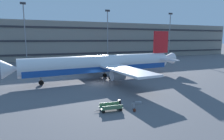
% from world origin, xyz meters
% --- Properties ---
extents(ground_plane, '(600.00, 600.00, 0.00)m').
position_xyz_m(ground_plane, '(0.00, 0.00, 0.00)').
color(ground_plane, '#5B5B60').
extents(terminal_structure, '(169.66, 16.81, 15.13)m').
position_xyz_m(terminal_structure, '(0.00, 50.96, 7.57)').
color(terminal_structure, gray).
rests_on(terminal_structure, ground_plane).
extents(airliner, '(37.45, 30.36, 10.13)m').
position_xyz_m(airliner, '(2.29, 3.51, 3.12)').
color(airliner, silver).
rests_on(airliner, ground_plane).
extents(light_mast_left, '(1.80, 0.50, 20.23)m').
position_xyz_m(light_mast_left, '(-13.70, 37.90, 11.78)').
color(light_mast_left, gray).
rests_on(light_mast_left, ground_plane).
extents(light_mast_center_left, '(1.80, 0.50, 19.42)m').
position_xyz_m(light_mast_center_left, '(15.92, 37.90, 11.36)').
color(light_mast_center_left, gray).
rests_on(light_mast_center_left, ground_plane).
extents(light_mast_center_right, '(1.80, 0.50, 19.67)m').
position_xyz_m(light_mast_center_right, '(45.63, 37.90, 11.49)').
color(light_mast_center_right, gray).
rests_on(light_mast_center_right, ground_plane).
extents(suitcase_orange, '(0.40, 0.30, 0.96)m').
position_xyz_m(suitcase_orange, '(-1.46, -12.91, 0.44)').
color(suitcase_orange, black).
rests_on(suitcase_orange, ground_plane).
extents(suitcase_scuffed, '(0.41, 0.30, 0.91)m').
position_xyz_m(suitcase_scuffed, '(-0.23, -14.34, 0.39)').
color(suitcase_scuffed, gray).
rests_on(suitcase_scuffed, ground_plane).
extents(suitcase_purple, '(0.88, 0.56, 0.27)m').
position_xyz_m(suitcase_purple, '(1.26, -12.92, 0.14)').
color(suitcase_purple, gray).
rests_on(suitcase_purple, ground_plane).
extents(backpack_laid_flat, '(0.39, 0.37, 0.46)m').
position_xyz_m(backpack_laid_flat, '(-0.56, -15.26, 0.20)').
color(backpack_laid_flat, '#592619').
rests_on(backpack_laid_flat, ground_plane).
extents(baggage_cart, '(3.34, 1.49, 0.82)m').
position_xyz_m(baggage_cart, '(-2.97, -13.90, 0.43)').
color(baggage_cart, '#4C724C').
rests_on(baggage_cart, ground_plane).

